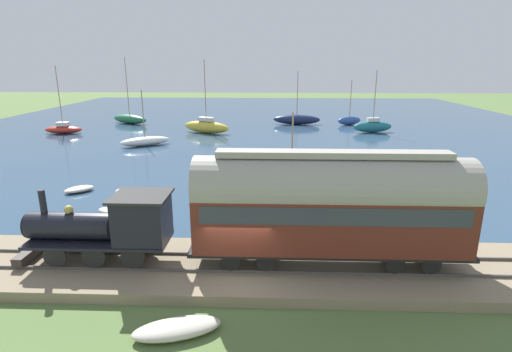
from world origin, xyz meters
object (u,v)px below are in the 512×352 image
object	(u,v)px
sailboat_white	(145,141)
sailboat_yellow	(206,126)
sailboat_navy	(297,119)
sailboat_red	(63,129)
passenger_coach	(330,203)
beached_dinghy	(177,329)
steam_locomotive	(111,224)
sailboat_black	(291,193)
rowboat_mid_harbor	(128,193)
sailboat_blue	(349,120)
rowboat_far_out	(79,189)
rowboat_off_pier	(117,213)
sailboat_teal	(373,126)
sailboat_green	(130,119)

from	to	relation	value
sailboat_white	sailboat_yellow	world-z (taller)	sailboat_yellow
sailboat_navy	sailboat_red	distance (m)	29.83
passenger_coach	beached_dinghy	size ratio (longest dim) A/B	3.65
steam_locomotive	sailboat_white	bearing A→B (deg)	14.50
sailboat_black	rowboat_mid_harbor	world-z (taller)	sailboat_black
beached_dinghy	sailboat_white	bearing A→B (deg)	18.90
steam_locomotive	sailboat_black	distance (m)	11.23
passenger_coach	sailboat_navy	xyz separation A→B (m)	(40.67, -1.22, -2.41)
steam_locomotive	beached_dinghy	xyz separation A→B (m)	(-3.90, -3.47, -1.88)
passenger_coach	sailboat_blue	xyz separation A→B (m)	(40.61, -8.44, -2.47)
rowboat_far_out	sailboat_white	bearing A→B (deg)	-40.48
passenger_coach	sailboat_red	world-z (taller)	sailboat_red
passenger_coach	sailboat_blue	size ratio (longest dim) A/B	1.82
sailboat_navy	rowboat_far_out	xyz separation A→B (m)	(-30.43, 16.31, -0.50)
sailboat_black	rowboat_off_pier	size ratio (longest dim) A/B	1.93
sailboat_teal	sailboat_red	xyz separation A→B (m)	(-2.17, 37.58, -0.20)
sailboat_white	rowboat_off_pier	world-z (taller)	sailboat_white
steam_locomotive	sailboat_white	distance (m)	26.43
sailboat_white	sailboat_teal	size ratio (longest dim) A/B	0.77
steam_locomotive	sailboat_blue	distance (m)	44.11
sailboat_teal	sailboat_navy	world-z (taller)	sailboat_teal
steam_locomotive	rowboat_mid_harbor	xyz separation A→B (m)	(9.37, 2.73, -1.82)
sailboat_black	sailboat_white	distance (m)	22.50
sailboat_white	sailboat_red	size ratio (longest dim) A/B	0.72
sailboat_navy	rowboat_off_pier	world-z (taller)	sailboat_navy
sailboat_red	rowboat_mid_harbor	bearing A→B (deg)	-148.94
passenger_coach	sailboat_red	size ratio (longest dim) A/B	1.38
sailboat_green	sailboat_black	distance (m)	38.71
sailboat_white	sailboat_blue	xyz separation A→B (m)	(15.06, -23.77, 0.14)
sailboat_green	beached_dinghy	size ratio (longest dim) A/B	2.98
rowboat_off_pier	beached_dinghy	size ratio (longest dim) A/B	0.98
sailboat_blue	rowboat_mid_harbor	world-z (taller)	sailboat_blue
sailboat_green	sailboat_teal	xyz separation A→B (m)	(-6.06, -32.28, 0.10)
steam_locomotive	sailboat_navy	world-z (taller)	sailboat_navy
sailboat_black	sailboat_navy	xyz separation A→B (m)	(32.54, -2.31, -0.13)
sailboat_red	sailboat_blue	xyz separation A→B (m)	(8.22, -35.87, 0.07)
rowboat_far_out	steam_locomotive	bearing A→B (deg)	170.53
rowboat_mid_harbor	steam_locomotive	bearing A→B (deg)	-148.31
sailboat_blue	rowboat_off_pier	world-z (taller)	sailboat_blue
sailboat_green	sailboat_white	distance (m)	16.54
sailboat_black	rowboat_off_pier	world-z (taller)	sailboat_black
steam_locomotive	rowboat_mid_harbor	world-z (taller)	steam_locomotive
sailboat_red	rowboat_off_pier	bearing A→B (deg)	-151.70
rowboat_far_out	rowboat_mid_harbor	bearing A→B (deg)	-144.73
sailboat_white	rowboat_mid_harbor	world-z (taller)	sailboat_white
sailboat_green	rowboat_off_pier	distance (m)	36.46
sailboat_green	sailboat_teal	distance (m)	32.85
beached_dinghy	sailboat_blue	bearing A→B (deg)	-17.10
sailboat_black	sailboat_blue	xyz separation A→B (m)	(32.48, -9.52, -0.19)
sailboat_blue	sailboat_yellow	bearing A→B (deg)	90.13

